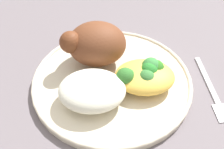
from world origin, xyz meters
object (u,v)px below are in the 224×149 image
at_px(plate, 112,82).
at_px(fork, 212,91).
at_px(rice_pile, 92,90).
at_px(roasted_chicken, 95,44).
at_px(mac_cheese_with_broccoli, 145,75).

relative_size(plate, fork, 1.84).
xyz_separation_m(rice_pile, fork, (-0.19, -0.02, -0.03)).
relative_size(roasted_chicken, mac_cheese_with_broccoli, 1.13).
height_order(roasted_chicken, mac_cheese_with_broccoli, roasted_chicken).
bearing_deg(plate, rice_pile, 54.42).
xyz_separation_m(plate, roasted_chicken, (0.03, -0.05, 0.04)).
bearing_deg(roasted_chicken, plate, 120.67).
xyz_separation_m(plate, fork, (-0.16, 0.02, -0.00)).
height_order(rice_pile, fork, rice_pile).
bearing_deg(mac_cheese_with_broccoli, plate, -12.69).
relative_size(roasted_chicken, fork, 0.76).
distance_m(plate, rice_pile, 0.06).
bearing_deg(fork, rice_pile, 6.96).
distance_m(rice_pile, fork, 0.20).
height_order(rice_pile, mac_cheese_with_broccoli, same).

